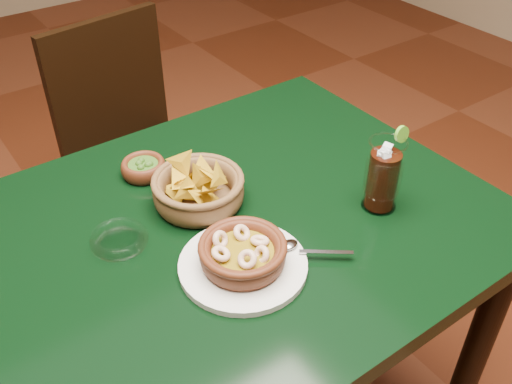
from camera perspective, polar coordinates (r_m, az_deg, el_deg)
dining_table at (r=1.14m, az=-6.41°, el=-8.39°), size 1.20×0.80×0.75m
dining_chair at (r=1.81m, az=-11.68°, el=3.92°), size 0.46×0.46×0.87m
shrimp_plate at (r=0.99m, az=-1.31°, el=-6.40°), size 0.29×0.23×0.07m
chip_basket at (r=1.13m, az=-5.78°, el=0.23°), size 0.21×0.21×0.13m
guacamole_ramekin at (r=1.23m, az=-11.18°, el=2.39°), size 0.11×0.11×0.04m
cola_drink at (r=1.12m, az=12.60°, el=1.63°), size 0.15×0.15×0.17m
glass_ashtray at (r=1.07m, az=-13.52°, el=-4.67°), size 0.11×0.11×0.03m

